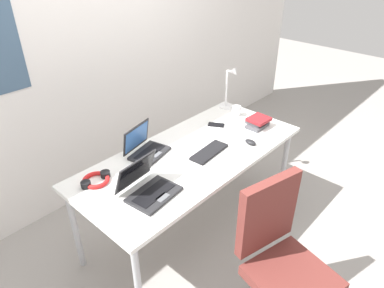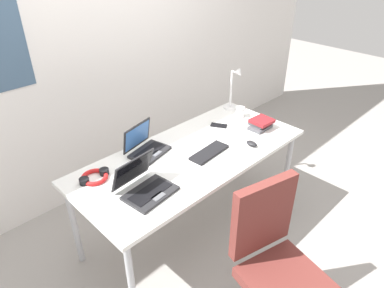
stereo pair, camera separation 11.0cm
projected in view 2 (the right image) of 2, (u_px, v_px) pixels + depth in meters
The scene contains 13 objects.
ground_plane at pixel (192, 227), 2.97m from camera, with size 12.00×12.00×0.00m, color gray.
wall_back at pixel (101, 48), 2.97m from camera, with size 6.00×0.13×2.60m.
desk at pixel (192, 160), 2.62m from camera, with size 1.80×0.80×0.74m.
desk_lamp at pixel (234, 89), 3.14m from camera, with size 0.12×0.18×0.40m.
laptop_center at pixel (146, 147), 2.58m from camera, with size 0.33×0.29×0.21m.
laptop_far_corner at pixel (145, 186), 2.18m from camera, with size 0.35×0.33×0.22m.
external_keyboard at pixel (209, 152), 2.58m from camera, with size 0.33×0.12×0.02m, color black.
computer_mouse at pixel (252, 144), 2.67m from camera, with size 0.06×0.10×0.03m, color black.
cell_phone at pixel (219, 125), 2.95m from camera, with size 0.06×0.14×0.01m, color black.
headphones at pixel (95, 177), 2.31m from camera, with size 0.21×0.18×0.04m.
book_stack at pixel (261, 123), 2.91m from camera, with size 0.20×0.17×0.08m.
coffee_mug at pixel (240, 112), 3.09m from camera, with size 0.11×0.08×0.09m.
office_chair at pixel (276, 275), 2.08m from camera, with size 0.54×0.59×0.97m.
Camera 2 is at (-1.53, -1.55, 2.14)m, focal length 32.80 mm.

